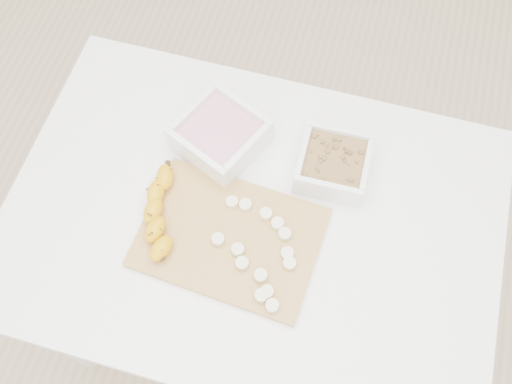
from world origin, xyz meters
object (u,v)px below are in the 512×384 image
(cutting_board, at_px, (230,237))
(banana, at_px, (160,214))
(bowl_granola, at_px, (333,164))
(bowl_yogurt, at_px, (220,135))
(table, at_px, (252,235))

(cutting_board, distance_m, banana, 0.15)
(bowl_granola, relative_size, banana, 0.71)
(cutting_board, bearing_deg, bowl_yogurt, 111.72)
(bowl_granola, xyz_separation_m, banana, (-0.31, -0.20, -0.00))
(table, bearing_deg, bowl_yogurt, 127.01)
(bowl_yogurt, distance_m, cutting_board, 0.22)
(bowl_granola, height_order, banana, bowl_granola)
(table, bearing_deg, banana, -162.52)
(bowl_granola, height_order, cutting_board, bowl_granola)
(table, xyz_separation_m, bowl_granola, (0.13, 0.15, 0.13))
(bowl_granola, bearing_deg, bowl_yogurt, 179.88)
(table, distance_m, cutting_board, 0.12)
(bowl_granola, distance_m, banana, 0.37)
(banana, bearing_deg, cutting_board, -5.90)
(bowl_yogurt, height_order, cutting_board, bowl_yogurt)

